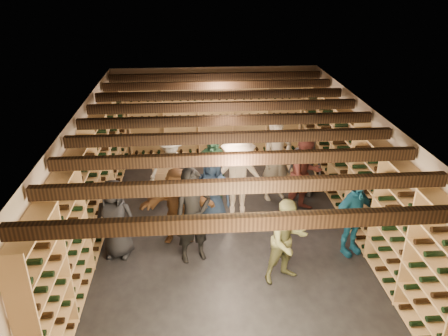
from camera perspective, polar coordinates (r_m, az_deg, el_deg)
name	(u,v)px	position (r m, az deg, el deg)	size (l,w,h in m)	color
ground	(227,225)	(9.02, 0.35, -7.49)	(8.00, 8.00, 0.00)	black
walls	(227,173)	(8.44, 0.37, -0.60)	(5.52, 8.02, 2.40)	#BCA992
ceiling	(227,113)	(8.00, 0.39, 7.18)	(5.50, 8.00, 0.01)	beige
ceiling_joists	(227,120)	(8.04, 0.39, 6.23)	(5.40, 7.12, 0.18)	black
wine_rack_left	(93,183)	(8.69, -16.78, -1.87)	(0.32, 7.50, 2.15)	tan
wine_rack_right	(355,174)	(9.06, 16.80, -0.76)	(0.32, 7.50, 2.15)	tan
wine_rack_back	(216,117)	(12.04, -1.12, 6.71)	(4.70, 0.30, 2.15)	tan
crate_stack_left	(166,181)	(9.95, -7.58, -1.64)	(0.56, 0.43, 0.85)	#A57E57
crate_stack_right	(186,190)	(10.04, -4.93, -2.86)	(0.51, 0.35, 0.34)	#A57E57
crate_loose	(282,171)	(11.22, 7.59, -0.37)	(0.50, 0.33, 0.17)	#A57E57
person_0	(115,219)	(8.03, -14.01, -6.49)	(0.74, 0.48, 1.50)	black
person_1	(193,216)	(7.63, -4.06, -6.25)	(0.65, 0.43, 1.79)	black
person_2	(288,241)	(7.30, 8.30, -9.44)	(0.73, 0.57, 1.50)	#63653C
person_3	(238,179)	(8.84, 1.83, -1.39)	(1.19, 0.69, 1.84)	beige
person_4	(353,216)	(8.18, 16.49, -6.08)	(0.90, 0.37, 1.53)	navy
person_5	(178,205)	(8.26, -6.08, -4.84)	(1.40, 0.45, 1.51)	brown
person_6	(213,190)	(8.72, -1.49, -2.90)	(0.75, 0.49, 1.54)	#1A2A44
person_7	(277,159)	(9.70, 6.88, 1.12)	(0.70, 0.46, 1.91)	gray
person_8	(305,175)	(9.30, 10.56, -0.95)	(0.82, 0.64, 1.69)	#4E221D
person_9	(171,167)	(9.74, -6.88, 0.11)	(1.01, 0.58, 1.56)	#BBB9A9
person_10	(212,173)	(9.16, -1.53, -0.62)	(1.04, 0.43, 1.78)	#254E35
person_12	(306,162)	(10.10, 10.67, 0.75)	(0.76, 0.49, 1.55)	#36363C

